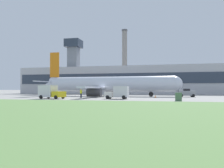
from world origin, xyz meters
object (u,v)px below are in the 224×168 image
object	(u,v)px
airplane	(108,84)
ground_crew_person	(81,93)
pushback_tug	(187,93)
fuel_truck	(118,93)
baggage_truck	(51,92)

from	to	relation	value
airplane	ground_crew_person	xyz separation A→B (m)	(-2.95, -10.74, -2.04)
pushback_tug	ground_crew_person	world-z (taller)	pushback_tug
pushback_tug	fuel_truck	bearing A→B (deg)	-136.77
pushback_tug	baggage_truck	xyz separation A→B (m)	(-26.04, -14.76, 0.38)
airplane	fuel_truck	world-z (taller)	airplane
fuel_truck	ground_crew_person	distance (m)	8.71
ground_crew_person	airplane	bearing A→B (deg)	74.62
fuel_truck	ground_crew_person	world-z (taller)	fuel_truck
airplane	fuel_truck	xyz separation A→B (m)	(5.38, -13.26, -1.86)
ground_crew_person	pushback_tug	bearing A→B (deg)	24.86
pushback_tug	fuel_truck	world-z (taller)	fuel_truck
airplane	pushback_tug	bearing A→B (deg)	-2.05
baggage_truck	ground_crew_person	size ratio (longest dim) A/B	2.71
airplane	baggage_truck	size ratio (longest dim) A/B	7.01
baggage_truck	fuel_truck	distance (m)	12.84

